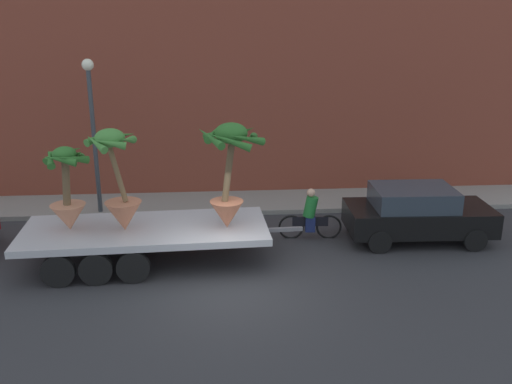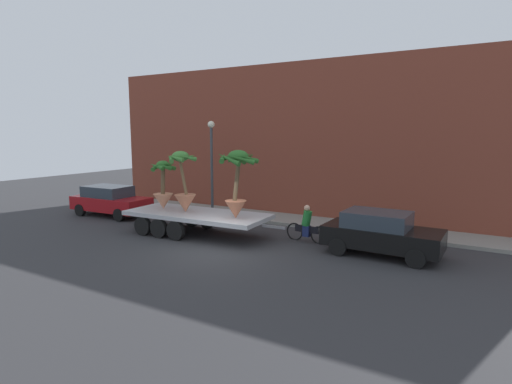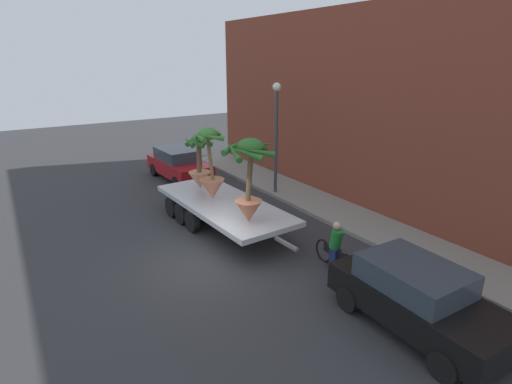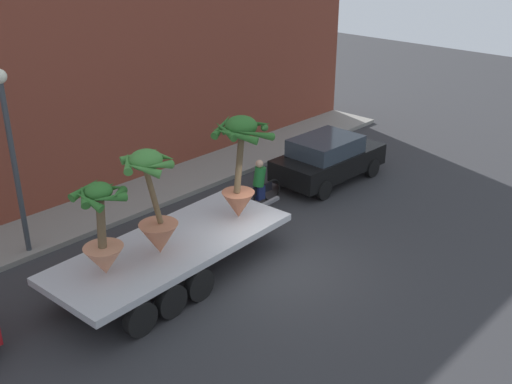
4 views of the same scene
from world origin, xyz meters
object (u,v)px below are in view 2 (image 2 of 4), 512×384
flatbed_trailer (192,217)px  trailing_car (110,200)px  cyclist (307,226)px  street_lamp (212,155)px  potted_palm_middle (237,181)px  potted_palm_front (183,185)px  parked_car (381,233)px  potted_palm_rear (163,187)px

flatbed_trailer → trailing_car: trailing_car is taller
flatbed_trailer → cyclist: (4.80, 1.33, -0.11)m
cyclist → street_lamp: street_lamp is taller
potted_palm_middle → potted_palm_front: size_ratio=1.04×
potted_palm_middle → parked_car: size_ratio=0.66×
potted_palm_rear → parked_car: bearing=6.0°
potted_palm_middle → potted_palm_front: bearing=179.2°
street_lamp → potted_palm_rear: bearing=-89.8°
potted_palm_rear → potted_palm_front: potted_palm_front is taller
cyclist → parked_car: (3.01, -0.35, 0.16)m
flatbed_trailer → potted_palm_middle: size_ratio=2.69×
parked_car → potted_palm_front: bearing=-172.0°
potted_palm_rear → parked_car: 9.56m
potted_palm_rear → trailing_car: 4.92m
flatbed_trailer → potted_palm_front: size_ratio=2.79×
potted_palm_rear → potted_palm_front: size_ratio=0.82×
potted_palm_middle → potted_palm_front: 2.77m
potted_palm_rear → trailing_car: bearing=168.4°
trailing_car → street_lamp: bearing=30.4°
potted_palm_middle → street_lamp: size_ratio=0.57×
flatbed_trailer → trailing_car: 6.39m
potted_palm_middle → cyclist: (2.37, 1.52, -1.81)m
potted_palm_rear → trailing_car: (-4.69, 0.96, -1.12)m
potted_palm_front → parked_car: size_ratio=0.64×
potted_palm_rear → potted_palm_front: 1.33m
flatbed_trailer → potted_palm_front: (-0.32, -0.16, 1.37)m
flatbed_trailer → cyclist: bearing=15.4°
potted_palm_middle → cyclist: 3.35m
flatbed_trailer → potted_palm_rear: (-1.63, -0.01, 1.17)m
parked_car → trailing_car: bearing=-179.9°
trailing_car → street_lamp: 5.93m
potted_palm_rear → potted_palm_middle: potted_palm_middle is taller
potted_palm_front → trailing_car: bearing=169.5°
potted_palm_front → trailing_car: size_ratio=0.60×
potted_palm_front → parked_car: bearing=8.0°
potted_palm_rear → potted_palm_middle: (4.06, -0.19, 0.53)m
potted_palm_rear → parked_car: potted_palm_rear is taller
potted_palm_middle → street_lamp: (-4.07, 3.89, 0.75)m
flatbed_trailer → street_lamp: street_lamp is taller
potted_palm_rear → potted_palm_middle: 4.09m
potted_palm_rear → parked_car: size_ratio=0.53×
street_lamp → trailing_car: bearing=-149.6°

